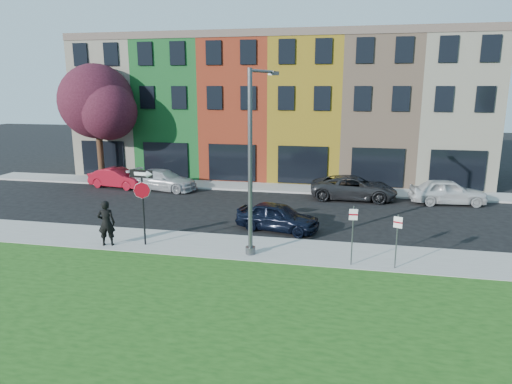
% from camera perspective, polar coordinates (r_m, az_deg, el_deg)
% --- Properties ---
extents(ground, '(120.00, 120.00, 0.00)m').
position_cam_1_polar(ground, '(16.60, -0.22, -10.98)').
color(ground, black).
rests_on(ground, ground).
extents(sidewalk_near, '(40.00, 3.00, 0.12)m').
position_cam_1_polar(sidewalk_near, '(19.08, 7.60, -7.62)').
color(sidewalk_near, gray).
rests_on(sidewalk_near, ground).
extents(sidewalk_far, '(40.00, 2.40, 0.12)m').
position_cam_1_polar(sidewalk_far, '(31.18, 0.05, 0.64)').
color(sidewalk_far, gray).
rests_on(sidewalk_far, ground).
extents(rowhouse_block, '(30.00, 10.12, 10.00)m').
position_cam_1_polar(rowhouse_block, '(36.50, 2.82, 10.25)').
color(rowhouse_block, beige).
rests_on(rowhouse_block, ground).
extents(stop_sign, '(1.05, 0.12, 3.27)m').
position_cam_1_polar(stop_sign, '(19.70, -14.04, -0.02)').
color(stop_sign, black).
rests_on(stop_sign, sidewalk_near).
extents(man, '(1.00, 0.89, 1.97)m').
position_cam_1_polar(man, '(20.40, -18.21, -3.70)').
color(man, black).
rests_on(man, sidewalk_near).
extents(sedan_near, '(3.31, 4.68, 1.36)m').
position_cam_1_polar(sedan_near, '(21.88, 2.73, -3.09)').
color(sedan_near, black).
rests_on(sedan_near, ground).
extents(parked_car_red, '(2.66, 4.48, 1.33)m').
position_cam_1_polar(parked_car_red, '(32.57, -16.87, 1.70)').
color(parked_car_red, maroon).
rests_on(parked_car_red, ground).
extents(parked_car_silver, '(3.15, 5.18, 1.35)m').
position_cam_1_polar(parked_car_silver, '(31.05, -11.55, 1.49)').
color(parked_car_silver, '#A6A7AB').
rests_on(parked_car_silver, ground).
extents(parked_car_dark, '(2.41, 5.19, 1.44)m').
position_cam_1_polar(parked_car_dark, '(28.51, 12.10, 0.53)').
color(parked_car_dark, black).
rests_on(parked_car_dark, ground).
extents(parked_car_white, '(2.60, 4.66, 1.47)m').
position_cam_1_polar(parked_car_white, '(29.06, 22.85, 0.05)').
color(parked_car_white, silver).
rests_on(parked_car_white, ground).
extents(street_lamp, '(0.95, 2.52, 7.32)m').
position_cam_1_polar(street_lamp, '(17.94, -0.40, 3.60)').
color(street_lamp, '#4E5154').
rests_on(street_lamp, sidewalk_near).
extents(parking_sign_a, '(0.32, 0.09, 2.32)m').
position_cam_1_polar(parking_sign_a, '(17.51, 12.00, -4.52)').
color(parking_sign_a, '#4E5154').
rests_on(parking_sign_a, sidewalk_near).
extents(parking_sign_b, '(0.30, 0.15, 2.08)m').
position_cam_1_polar(parking_sign_b, '(17.65, 17.22, -5.13)').
color(parking_sign_b, '#4E5154').
rests_on(parking_sign_b, sidewalk_near).
extents(tree_purple, '(6.27, 5.48, 8.23)m').
position_cam_1_polar(tree_purple, '(34.68, -19.12, 10.42)').
color(tree_purple, black).
rests_on(tree_purple, sidewalk_far).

